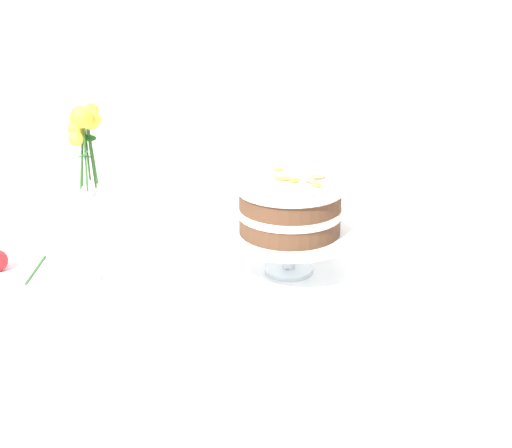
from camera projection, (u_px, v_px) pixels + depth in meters
dining_table at (232, 315)px, 1.64m from camera, size 1.40×1.00×0.74m
linen_napkin at (289, 272)px, 1.63m from camera, size 0.36×0.36×0.00m
cake_stand at (289, 239)px, 1.61m from camera, size 0.29×0.29×0.10m
layer_cake at (290, 206)px, 1.58m from camera, size 0.23×0.23×0.12m
flower_vase at (88, 169)px, 1.80m from camera, size 0.09×0.11×0.33m
teacup at (84, 272)px, 1.59m from camera, size 0.13×0.13×0.05m
loose_petal_0 at (357, 339)px, 1.36m from camera, size 0.04×0.05×0.00m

